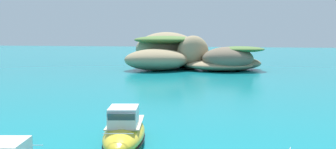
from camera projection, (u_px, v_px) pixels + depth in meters
name	position (u px, v px, depth m)	size (l,w,h in m)	color
islet_large	(168.00, 51.00, 77.29)	(18.47, 24.93, 6.77)	#9E8966
islet_small	(228.00, 61.00, 71.82)	(15.26, 16.08, 4.24)	#9E8966
motorboat_yellow	(124.00, 132.00, 23.03)	(3.89, 7.89, 2.24)	yellow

